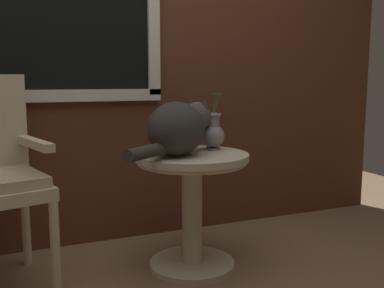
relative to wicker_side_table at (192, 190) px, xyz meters
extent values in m
plane|color=#7F6047|center=(-0.29, -0.15, -0.42)|extent=(6.00, 6.00, 0.00)
cube|color=#562D1E|center=(-0.29, 0.59, 0.88)|extent=(4.00, 0.04, 2.60)
cube|color=silver|center=(-0.50, 0.55, 0.48)|extent=(1.02, 0.03, 0.07)
cube|color=silver|center=(-0.02, 0.55, 0.99)|extent=(0.07, 0.03, 1.02)
cube|color=black|center=(-0.50, 0.56, 0.99)|extent=(0.93, 0.01, 1.00)
cylinder|color=beige|center=(0.00, 0.00, -0.41)|extent=(0.46, 0.46, 0.03)
cylinder|color=beige|center=(0.00, 0.00, -0.12)|extent=(0.11, 0.11, 0.55)
cylinder|color=beige|center=(0.00, 0.00, 0.18)|extent=(0.59, 0.59, 0.03)
torus|color=beige|center=(0.00, 0.00, 0.15)|extent=(0.57, 0.57, 0.02)
cylinder|color=beige|center=(-0.70, -0.04, -0.20)|extent=(0.04, 0.04, 0.45)
cylinder|color=beige|center=(-0.81, 0.38, -0.20)|extent=(0.04, 0.04, 0.45)
cube|color=beige|center=(-0.76, 0.17, 0.27)|extent=(0.16, 0.44, 0.04)
ellipsoid|color=#33302D|center=(-0.10, -0.03, 0.33)|extent=(0.43, 0.42, 0.27)
sphere|color=#494643|center=(0.07, 0.09, 0.38)|extent=(0.16, 0.16, 0.16)
cone|color=#33302D|center=(0.10, 0.06, 0.45)|extent=(0.05, 0.05, 0.05)
cone|color=#33302D|center=(0.04, 0.13, 0.45)|extent=(0.05, 0.05, 0.05)
cylinder|color=#33302D|center=(-0.28, -0.17, 0.25)|extent=(0.28, 0.23, 0.06)
cylinder|color=gray|center=(0.16, 0.08, 0.20)|extent=(0.08, 0.08, 0.01)
ellipsoid|color=gray|center=(0.16, 0.08, 0.27)|extent=(0.13, 0.13, 0.13)
cylinder|color=gray|center=(0.16, 0.08, 0.35)|extent=(0.07, 0.07, 0.07)
torus|color=gray|center=(0.16, 0.08, 0.38)|extent=(0.09, 0.09, 0.02)
cylinder|color=#47893D|center=(0.17, 0.06, 0.44)|extent=(0.02, 0.04, 0.11)
cone|color=#47893D|center=(0.17, 0.04, 0.49)|extent=(0.04, 0.04, 0.02)
cylinder|color=#47893D|center=(0.16, 0.07, 0.44)|extent=(0.01, 0.02, 0.10)
cone|color=#47893D|center=(0.16, 0.06, 0.49)|extent=(0.04, 0.04, 0.02)
camera|label=1|loc=(-0.87, -2.08, 0.57)|focal=41.25mm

